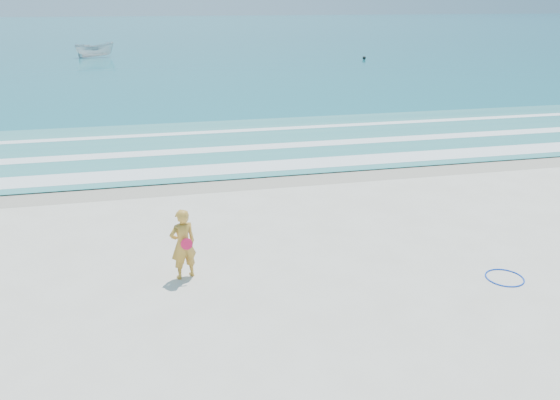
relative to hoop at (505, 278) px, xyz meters
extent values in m
plane|color=silver|center=(-4.97, -0.30, -0.02)|extent=(400.00, 400.00, 0.00)
cube|color=#B2A893|center=(-4.97, 8.70, -0.01)|extent=(400.00, 2.40, 0.00)
cube|color=#19727F|center=(-4.97, 104.70, 0.00)|extent=(400.00, 190.00, 0.04)
cube|color=#59B7AD|center=(-4.97, 13.70, 0.03)|extent=(400.00, 10.00, 0.01)
cube|color=white|center=(-4.97, 10.00, 0.04)|extent=(400.00, 1.40, 0.01)
cube|color=white|center=(-4.97, 12.90, 0.04)|extent=(400.00, 0.90, 0.01)
cube|color=white|center=(-4.97, 16.20, 0.04)|extent=(400.00, 0.60, 0.01)
torus|color=#0A3AC4|center=(0.00, 0.00, 0.00)|extent=(1.05, 1.05, 0.03)
imported|color=silver|center=(-13.76, 54.63, 0.82)|extent=(4.36, 2.37, 1.59)
sphere|color=black|center=(14.13, 45.85, 0.21)|extent=(0.37, 0.37, 0.37)
imported|color=#C3882D|center=(-7.31, 1.73, 0.84)|extent=(0.72, 0.59, 1.71)
cylinder|color=#FF164B|center=(-7.23, 1.55, 0.91)|extent=(0.27, 0.08, 0.27)
camera|label=1|loc=(-7.66, -9.90, 6.16)|focal=35.00mm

